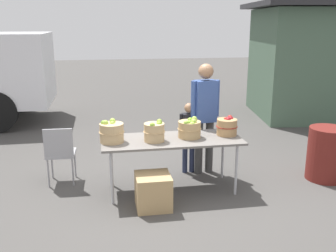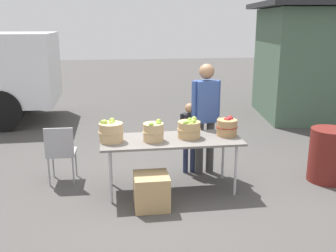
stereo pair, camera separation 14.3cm
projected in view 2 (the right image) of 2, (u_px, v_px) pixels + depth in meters
ground_plane at (171, 190)px, 5.43m from camera, size 40.00×40.00×0.00m
market_table at (171, 142)px, 5.25m from camera, size 1.90×0.76×0.75m
apple_basket_green_0 at (111, 132)px, 5.08m from camera, size 0.33×0.33×0.30m
apple_basket_green_1 at (154, 132)px, 5.10m from camera, size 0.29×0.29×0.30m
apple_basket_green_2 at (189, 129)px, 5.26m from camera, size 0.33×0.33×0.28m
apple_basket_red_0 at (227, 127)px, 5.37m from camera, size 0.30×0.30×0.27m
vendor_adult at (206, 110)px, 5.79m from camera, size 0.45×0.25×1.70m
child_customer at (189, 132)px, 5.90m from camera, size 0.29×0.15×1.11m
food_kiosk at (327, 60)px, 9.37m from camera, size 3.87×3.36×2.74m
folding_chair at (61, 150)px, 5.54m from camera, size 0.41×0.41×0.86m
trash_barrel at (328, 155)px, 5.66m from camera, size 0.56×0.56×0.79m
produce_crate at (151, 191)px, 4.87m from camera, size 0.44×0.44×0.44m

